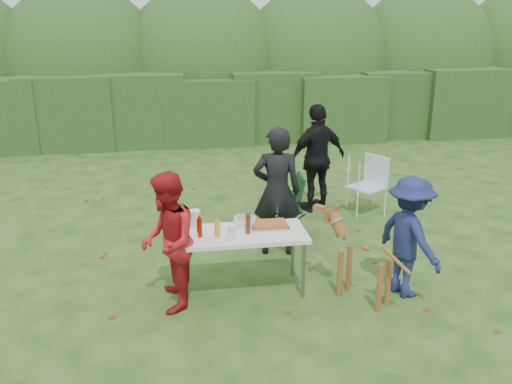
{
  "coord_description": "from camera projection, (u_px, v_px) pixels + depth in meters",
  "views": [
    {
      "loc": [
        -0.93,
        -5.74,
        3.11
      ],
      "look_at": [
        0.08,
        0.66,
        1.0
      ],
      "focal_mm": 38.0,
      "sensor_mm": 36.0,
      "label": 1
    }
  ],
  "objects": [
    {
      "name": "ground",
      "position": [
        258.0,
        288.0,
        6.49
      ],
      "size": [
        80.0,
        80.0,
        0.0
      ],
      "primitive_type": "plane",
      "color": "#1E4211"
    },
    {
      "name": "focaccia_bread",
      "position": [
        269.0,
        224.0,
        6.38
      ],
      "size": [
        0.4,
        0.26,
        0.04
      ],
      "primitive_type": "cube",
      "color": "#9B582C",
      "rests_on": "food_tray"
    },
    {
      "name": "beer_bottle",
      "position": [
        248.0,
        223.0,
        6.17
      ],
      "size": [
        0.06,
        0.06,
        0.24
      ],
      "primitive_type": "cylinder",
      "color": "#47230F",
      "rests_on": "folding_table"
    },
    {
      "name": "shrub_backdrop",
      "position": [
        203.0,
        73.0,
        15.01
      ],
      "size": [
        20.0,
        2.6,
        3.2
      ],
      "primitive_type": "ellipsoid",
      "color": "#3D6628",
      "rests_on": "ground"
    },
    {
      "name": "person_red_jacket",
      "position": [
        168.0,
        242.0,
        5.86
      ],
      "size": [
        0.6,
        0.76,
        1.55
      ],
      "primitive_type": "imported",
      "rotation": [
        0.0,
        0.0,
        -1.58
      ],
      "color": "#A4161B",
      "rests_on": "ground"
    },
    {
      "name": "mustard_bottle",
      "position": [
        217.0,
        229.0,
        6.06
      ],
      "size": [
        0.06,
        0.06,
        0.2
      ],
      "primitive_type": "cylinder",
      "color": "gold",
      "rests_on": "folding_table"
    },
    {
      "name": "paper_towel_roll",
      "position": [
        195.0,
        221.0,
        6.22
      ],
      "size": [
        0.12,
        0.12,
        0.26
      ],
      "primitive_type": "cylinder",
      "color": "white",
      "rests_on": "folding_table"
    },
    {
      "name": "cup_stack",
      "position": [
        232.0,
        233.0,
        5.98
      ],
      "size": [
        0.08,
        0.08,
        0.18
      ],
      "primitive_type": "cylinder",
      "color": "white",
      "rests_on": "folding_table"
    },
    {
      "name": "person_black_puffy",
      "position": [
        317.0,
        158.0,
        8.86
      ],
      "size": [
        1.13,
        0.76,
        1.78
      ],
      "primitive_type": "imported",
      "rotation": [
        0.0,
        0.0,
        3.48
      ],
      "color": "black",
      "rests_on": "ground"
    },
    {
      "name": "pasta_bowl",
      "position": [
        245.0,
        222.0,
        6.41
      ],
      "size": [
        0.26,
        0.26,
        0.1
      ],
      "primitive_type": "cylinder",
      "color": "silver",
      "rests_on": "folding_table"
    },
    {
      "name": "person_cook",
      "position": [
        277.0,
        192.0,
        7.21
      ],
      "size": [
        0.7,
        0.52,
        1.76
      ],
      "primitive_type": "imported",
      "rotation": [
        0.0,
        0.0,
        2.98
      ],
      "color": "black",
      "rests_on": "ground"
    },
    {
      "name": "lawn_chair",
      "position": [
        367.0,
        185.0,
        8.88
      ],
      "size": [
        0.76,
        0.76,
        0.94
      ],
      "primitive_type": null,
      "rotation": [
        0.0,
        0.0,
        3.69
      ],
      "color": "#569EC9",
      "rests_on": "ground"
    },
    {
      "name": "child",
      "position": [
        409.0,
        237.0,
        6.16
      ],
      "size": [
        0.79,
        1.04,
        1.43
      ],
      "primitive_type": "imported",
      "rotation": [
        0.0,
        0.0,
        1.89
      ],
      "color": "navy",
      "rests_on": "ground"
    },
    {
      "name": "hedge_row",
      "position": [
        208.0,
        109.0,
        13.74
      ],
      "size": [
        22.0,
        1.4,
        1.7
      ],
      "primitive_type": "cube",
      "color": "#23471C",
      "rests_on": "ground"
    },
    {
      "name": "folding_table",
      "position": [
        241.0,
        237.0,
        6.24
      ],
      "size": [
        1.5,
        0.7,
        0.74
      ],
      "color": "silver",
      "rests_on": "ground"
    },
    {
      "name": "dog",
      "position": [
        365.0,
        261.0,
        6.07
      ],
      "size": [
        0.96,
        1.08,
        0.99
      ],
      "primitive_type": null,
      "rotation": [
        0.0,
        0.0,
        2.23
      ],
      "color": "brown",
      "rests_on": "ground"
    },
    {
      "name": "camping_chair",
      "position": [
        284.0,
        205.0,
        8.0
      ],
      "size": [
        0.6,
        0.6,
        0.91
      ],
      "primitive_type": null,
      "rotation": [
        0.0,
        0.0,
        3.09
      ],
      "color": "#103716",
      "rests_on": "ground"
    },
    {
      "name": "ketchup_bottle",
      "position": [
        200.0,
        228.0,
        6.07
      ],
      "size": [
        0.06,
        0.06,
        0.22
      ],
      "primitive_type": "cylinder",
      "color": "#8F0A00",
      "rests_on": "folding_table"
    },
    {
      "name": "food_tray",
      "position": [
        269.0,
        226.0,
        6.39
      ],
      "size": [
        0.45,
        0.3,
        0.02
      ],
      "primitive_type": "cube",
      "color": "#B7B7BA",
      "rests_on": "folding_table"
    },
    {
      "name": "plate_stack",
      "position": [
        188.0,
        235.0,
        6.09
      ],
      "size": [
        0.24,
        0.24,
        0.05
      ],
      "primitive_type": "cylinder",
      "color": "white",
      "rests_on": "folding_table"
    }
  ]
}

